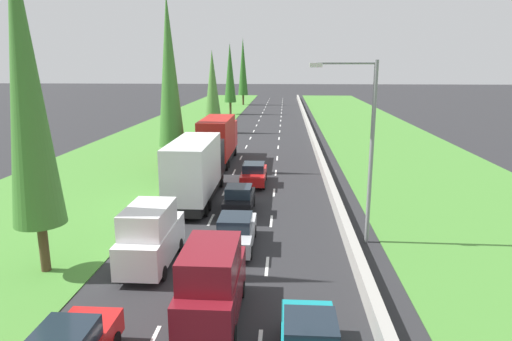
{
  "coord_description": "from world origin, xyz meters",
  "views": [
    {
      "loc": [
        2.46,
        -3.75,
        8.78
      ],
      "look_at": [
        0.21,
        31.32,
        0.57
      ],
      "focal_mm": 31.88,
      "sensor_mm": 36.0,
      "label": 1
    }
  ],
  "objects_px": {
    "poplar_tree_fifth": "(243,67)",
    "street_light_mast": "(365,140)",
    "poplar_tree_fourth": "(230,73)",
    "white_van_left_lane": "(151,236)",
    "silver_sedan_centre_lane": "(236,232)",
    "white_box_truck_left_lane": "(196,169)",
    "red_box_truck_left_lane": "(219,139)",
    "poplar_tree_second": "(169,72)",
    "black_hatchback_centre_lane": "(239,199)",
    "poplar_tree_nearest": "(25,83)",
    "red_sedan_centre_lane": "(254,174)",
    "maroon_van_centre_lane": "(212,283)",
    "poplar_tree_third": "(212,84)"
  },
  "relations": [
    {
      "from": "silver_sedan_centre_lane",
      "to": "street_light_mast",
      "type": "xyz_separation_m",
      "value": [
        6.19,
        1.09,
        4.42
      ]
    },
    {
      "from": "maroon_van_centre_lane",
      "to": "street_light_mast",
      "type": "bearing_deg",
      "value": 50.3
    },
    {
      "from": "red_box_truck_left_lane",
      "to": "street_light_mast",
      "type": "height_order",
      "value": "street_light_mast"
    },
    {
      "from": "maroon_van_centre_lane",
      "to": "poplar_tree_third",
      "type": "distance_m",
      "value": 45.4
    },
    {
      "from": "red_box_truck_left_lane",
      "to": "black_hatchback_centre_lane",
      "type": "bearing_deg",
      "value": -76.92
    },
    {
      "from": "red_sedan_centre_lane",
      "to": "maroon_van_centre_lane",
      "type": "bearing_deg",
      "value": -90.53
    },
    {
      "from": "white_van_left_lane",
      "to": "poplar_tree_third",
      "type": "relative_size",
      "value": 0.46
    },
    {
      "from": "silver_sedan_centre_lane",
      "to": "black_hatchback_centre_lane",
      "type": "distance_m",
      "value": 5.39
    },
    {
      "from": "red_sedan_centre_lane",
      "to": "poplar_tree_fourth",
      "type": "relative_size",
      "value": 0.36
    },
    {
      "from": "poplar_tree_third",
      "to": "poplar_tree_nearest",
      "type": "bearing_deg",
      "value": -91.22
    },
    {
      "from": "poplar_tree_third",
      "to": "maroon_van_centre_lane",
      "type": "bearing_deg",
      "value": -81.12
    },
    {
      "from": "red_box_truck_left_lane",
      "to": "red_sedan_centre_lane",
      "type": "xyz_separation_m",
      "value": [
        3.72,
        -7.48,
        -1.37
      ]
    },
    {
      "from": "white_box_truck_left_lane",
      "to": "black_hatchback_centre_lane",
      "type": "height_order",
      "value": "white_box_truck_left_lane"
    },
    {
      "from": "poplar_tree_third",
      "to": "poplar_tree_fourth",
      "type": "bearing_deg",
      "value": 91.16
    },
    {
      "from": "white_box_truck_left_lane",
      "to": "red_sedan_centre_lane",
      "type": "height_order",
      "value": "white_box_truck_left_lane"
    },
    {
      "from": "white_van_left_lane",
      "to": "poplar_tree_nearest",
      "type": "xyz_separation_m",
      "value": [
        -4.43,
        -0.88,
        6.68
      ]
    },
    {
      "from": "white_box_truck_left_lane",
      "to": "poplar_tree_fifth",
      "type": "distance_m",
      "value": 73.48
    },
    {
      "from": "black_hatchback_centre_lane",
      "to": "poplar_tree_third",
      "type": "relative_size",
      "value": 0.37
    },
    {
      "from": "white_van_left_lane",
      "to": "white_box_truck_left_lane",
      "type": "bearing_deg",
      "value": 89.19
    },
    {
      "from": "silver_sedan_centre_lane",
      "to": "poplar_tree_nearest",
      "type": "height_order",
      "value": "poplar_tree_nearest"
    },
    {
      "from": "white_van_left_lane",
      "to": "poplar_tree_third",
      "type": "xyz_separation_m",
      "value": [
        -3.55,
        40.37,
        4.97
      ]
    },
    {
      "from": "silver_sedan_centre_lane",
      "to": "poplar_tree_second",
      "type": "relative_size",
      "value": 0.31
    },
    {
      "from": "street_light_mast",
      "to": "silver_sedan_centre_lane",
      "type": "bearing_deg",
      "value": -170.05
    },
    {
      "from": "maroon_van_centre_lane",
      "to": "poplar_tree_nearest",
      "type": "height_order",
      "value": "poplar_tree_nearest"
    },
    {
      "from": "white_box_truck_left_lane",
      "to": "poplar_tree_fourth",
      "type": "height_order",
      "value": "poplar_tree_fourth"
    },
    {
      "from": "poplar_tree_second",
      "to": "street_light_mast",
      "type": "relative_size",
      "value": 1.59
    },
    {
      "from": "street_light_mast",
      "to": "poplar_tree_fourth",
      "type": "bearing_deg",
      "value": 102.93
    },
    {
      "from": "poplar_tree_fifth",
      "to": "street_light_mast",
      "type": "bearing_deg",
      "value": -80.55
    },
    {
      "from": "white_box_truck_left_lane",
      "to": "red_box_truck_left_lane",
      "type": "xyz_separation_m",
      "value": [
        -0.28,
        11.96,
        0.0
      ]
    },
    {
      "from": "poplar_tree_fourth",
      "to": "white_van_left_lane",
      "type": "bearing_deg",
      "value": -86.36
    },
    {
      "from": "black_hatchback_centre_lane",
      "to": "poplar_tree_fourth",
      "type": "relative_size",
      "value": 0.31
    },
    {
      "from": "street_light_mast",
      "to": "red_sedan_centre_lane",
      "type": "bearing_deg",
      "value": 119.15
    },
    {
      "from": "silver_sedan_centre_lane",
      "to": "poplar_tree_nearest",
      "type": "distance_m",
      "value": 11.23
    },
    {
      "from": "white_box_truck_left_lane",
      "to": "silver_sedan_centre_lane",
      "type": "height_order",
      "value": "white_box_truck_left_lane"
    },
    {
      "from": "maroon_van_centre_lane",
      "to": "poplar_tree_third",
      "type": "bearing_deg",
      "value": 98.88
    },
    {
      "from": "white_box_truck_left_lane",
      "to": "poplar_tree_second",
      "type": "distance_m",
      "value": 10.87
    },
    {
      "from": "black_hatchback_centre_lane",
      "to": "poplar_tree_fourth",
      "type": "xyz_separation_m",
      "value": [
        -7.17,
        55.51,
        6.48
      ]
    },
    {
      "from": "silver_sedan_centre_lane",
      "to": "street_light_mast",
      "type": "distance_m",
      "value": 7.69
    },
    {
      "from": "black_hatchback_centre_lane",
      "to": "poplar_tree_nearest",
      "type": "height_order",
      "value": "poplar_tree_nearest"
    },
    {
      "from": "maroon_van_centre_lane",
      "to": "poplar_tree_second",
      "type": "bearing_deg",
      "value": 107.1
    },
    {
      "from": "poplar_tree_fifth",
      "to": "poplar_tree_third",
      "type": "bearing_deg",
      "value": -90.02
    },
    {
      "from": "red_sedan_centre_lane",
      "to": "poplar_tree_third",
      "type": "distance_m",
      "value": 27.52
    },
    {
      "from": "black_hatchback_centre_lane",
      "to": "red_box_truck_left_lane",
      "type": "height_order",
      "value": "red_box_truck_left_lane"
    },
    {
      "from": "maroon_van_centre_lane",
      "to": "poplar_tree_nearest",
      "type": "bearing_deg",
      "value": 156.98
    },
    {
      "from": "poplar_tree_fifth",
      "to": "silver_sedan_centre_lane",
      "type": "bearing_deg",
      "value": -85.0
    },
    {
      "from": "silver_sedan_centre_lane",
      "to": "red_sedan_centre_lane",
      "type": "relative_size",
      "value": 1.0
    },
    {
      "from": "white_van_left_lane",
      "to": "poplar_tree_fifth",
      "type": "relative_size",
      "value": 0.34
    },
    {
      "from": "silver_sedan_centre_lane",
      "to": "street_light_mast",
      "type": "height_order",
      "value": "street_light_mast"
    },
    {
      "from": "maroon_van_centre_lane",
      "to": "poplar_tree_fifth",
      "type": "relative_size",
      "value": 0.34
    },
    {
      "from": "street_light_mast",
      "to": "poplar_tree_nearest",
      "type": "bearing_deg",
      "value": -163.23
    }
  ]
}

